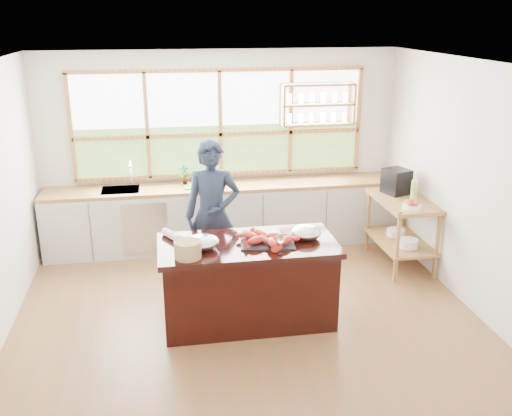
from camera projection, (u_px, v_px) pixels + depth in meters
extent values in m
plane|color=brown|center=(245.00, 310.00, 6.38)|extent=(5.00, 5.00, 0.00)
cube|color=silver|center=(221.00, 148.00, 8.04)|extent=(5.00, 0.02, 2.70)
cube|color=silver|center=(294.00, 296.00, 3.84)|extent=(5.00, 0.02, 2.70)
cube|color=silver|center=(466.00, 184.00, 6.34)|extent=(0.02, 4.50, 2.70)
cube|color=white|center=(244.00, 63.00, 5.50)|extent=(5.00, 4.50, 0.02)
cube|color=#BA7044|center=(220.00, 124.00, 7.89)|extent=(4.05, 0.06, 1.50)
cube|color=silver|center=(220.00, 98.00, 7.80)|extent=(3.98, 0.01, 0.75)
cube|color=#335821|center=(221.00, 150.00, 8.04)|extent=(3.98, 0.01, 0.70)
cube|color=#BA7044|center=(318.00, 84.00, 7.84)|extent=(1.00, 0.28, 0.03)
cube|color=#BA7044|center=(317.00, 104.00, 7.92)|extent=(1.00, 0.28, 0.03)
cube|color=#BA7044|center=(317.00, 124.00, 8.01)|extent=(1.00, 0.28, 0.03)
cube|color=#BA7044|center=(282.00, 105.00, 7.85)|extent=(0.03, 0.28, 0.55)
cube|color=#BA7044|center=(352.00, 103.00, 8.00)|extent=(0.03, 0.28, 0.55)
cube|color=beige|center=(224.00, 217.00, 8.05)|extent=(4.90, 0.62, 0.85)
cube|color=silver|center=(145.00, 229.00, 7.58)|extent=(0.60, 0.01, 0.72)
cube|color=#A1783C|center=(224.00, 186.00, 7.90)|extent=(4.90, 0.62, 0.05)
cube|color=silver|center=(121.00, 195.00, 7.70)|extent=(0.50, 0.42, 0.16)
cube|color=#A1783C|center=(437.00, 245.00, 6.99)|extent=(0.04, 0.04, 0.90)
cube|color=#A1783C|center=(404.00, 218.00, 7.93)|extent=(0.04, 0.04, 0.90)
cube|color=#A1783C|center=(397.00, 248.00, 6.91)|extent=(0.04, 0.04, 0.90)
cube|color=#A1783C|center=(368.00, 220.00, 7.84)|extent=(0.04, 0.04, 0.90)
cube|color=#A1783C|center=(400.00, 241.00, 7.46)|extent=(0.62, 1.10, 0.03)
cube|color=#A1783C|center=(403.00, 201.00, 7.28)|extent=(0.62, 1.10, 0.05)
cylinder|color=white|center=(408.00, 244.00, 7.21)|extent=(0.24, 0.24, 0.11)
cylinder|color=white|center=(396.00, 233.00, 7.58)|extent=(0.24, 0.24, 0.09)
cube|color=black|center=(248.00, 285.00, 6.05)|extent=(1.77, 0.82, 0.84)
cube|color=black|center=(248.00, 246.00, 5.91)|extent=(1.85, 0.90, 0.06)
imported|color=#1A2336|center=(213.00, 215.00, 6.73)|extent=(0.72, 0.53, 1.79)
imported|color=slate|center=(184.00, 175.00, 7.82)|extent=(0.17, 0.13, 0.29)
cube|color=green|center=(198.00, 185.00, 7.83)|extent=(0.43, 0.34, 0.01)
cube|color=black|center=(396.00, 181.00, 7.46)|extent=(0.37, 0.38, 0.33)
cylinder|color=#A2C55B|center=(414.00, 192.00, 7.08)|extent=(0.09, 0.09, 0.30)
cylinder|color=white|center=(412.00, 207.00, 6.92)|extent=(0.23, 0.23, 0.05)
sphere|color=#BA3426|center=(416.00, 202.00, 6.92)|extent=(0.07, 0.07, 0.07)
sphere|color=#BA3426|center=(412.00, 201.00, 6.95)|extent=(0.07, 0.07, 0.07)
sphere|color=#BA3426|center=(408.00, 202.00, 6.93)|extent=(0.07, 0.07, 0.07)
sphere|color=#BA3426|center=(410.00, 204.00, 6.87)|extent=(0.07, 0.07, 0.07)
sphere|color=#BA3426|center=(415.00, 204.00, 6.87)|extent=(0.07, 0.07, 0.07)
cube|color=black|center=(267.00, 242.00, 5.89)|extent=(0.60, 0.47, 0.02)
ellipsoid|color=red|center=(257.00, 241.00, 5.80)|extent=(0.23, 0.15, 0.08)
ellipsoid|color=red|center=(274.00, 237.00, 5.90)|extent=(0.23, 0.14, 0.08)
ellipsoid|color=red|center=(286.00, 241.00, 5.81)|extent=(0.21, 0.21, 0.08)
ellipsoid|color=red|center=(260.00, 234.00, 5.97)|extent=(0.18, 0.23, 0.08)
ellipsoid|color=red|center=(272.00, 243.00, 5.74)|extent=(0.11, 0.22, 0.08)
ellipsoid|color=red|center=(251.00, 236.00, 5.92)|extent=(0.20, 0.22, 0.08)
ellipsoid|color=silver|center=(203.00, 242.00, 5.75)|extent=(0.32, 0.32, 0.15)
ellipsoid|color=silver|center=(306.00, 232.00, 6.00)|extent=(0.32, 0.32, 0.15)
cylinder|color=white|center=(280.00, 254.00, 5.61)|extent=(0.06, 0.06, 0.01)
cylinder|color=white|center=(280.00, 248.00, 5.59)|extent=(0.01, 0.01, 0.13)
ellipsoid|color=white|center=(280.00, 238.00, 5.56)|extent=(0.08, 0.08, 0.10)
cylinder|color=#A1824E|center=(188.00, 250.00, 5.52)|extent=(0.26, 0.26, 0.17)
cylinder|color=silver|center=(172.00, 235.00, 5.99)|extent=(0.22, 0.30, 0.08)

